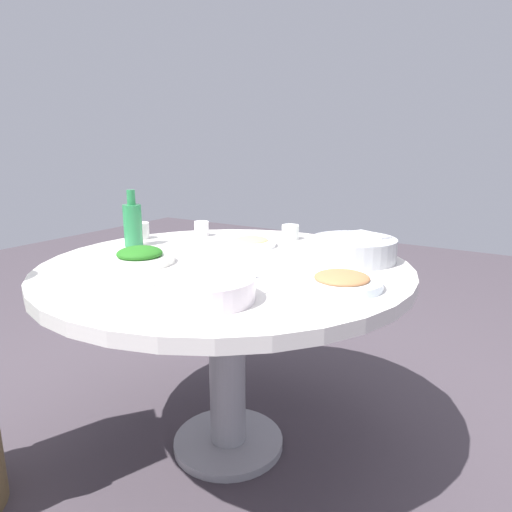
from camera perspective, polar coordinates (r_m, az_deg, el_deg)
ground at (r=1.91m, az=-3.42°, el=-22.28°), size 8.00×8.00×0.00m
round_dining_table at (r=1.62m, az=-3.73°, el=-4.62°), size 1.26×1.26×0.72m
rice_bowl at (r=1.65m, az=11.95°, el=0.89°), size 0.30×0.30×0.09m
soup_bowl at (r=1.22m, az=-6.20°, el=-4.11°), size 0.26×0.26×0.06m
dish_greens at (r=1.63m, az=-14.16°, el=-0.08°), size 0.23×0.23×0.06m
dish_noodles at (r=1.85m, az=-0.62°, el=1.73°), size 0.20×0.20×0.04m
dish_tofu_braise at (r=1.34m, az=10.56°, el=-3.07°), size 0.23×0.23×0.05m
green_bottle at (r=1.90m, az=-15.00°, el=3.89°), size 0.07×0.07×0.22m
tea_cup_near at (r=2.06m, az=-6.74°, el=3.38°), size 0.06×0.06×0.06m
tea_cup_far at (r=1.98m, az=4.24°, el=2.97°), size 0.07×0.07×0.06m
tea_cup_side at (r=2.04m, az=-14.03°, el=3.06°), size 0.07×0.07×0.07m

